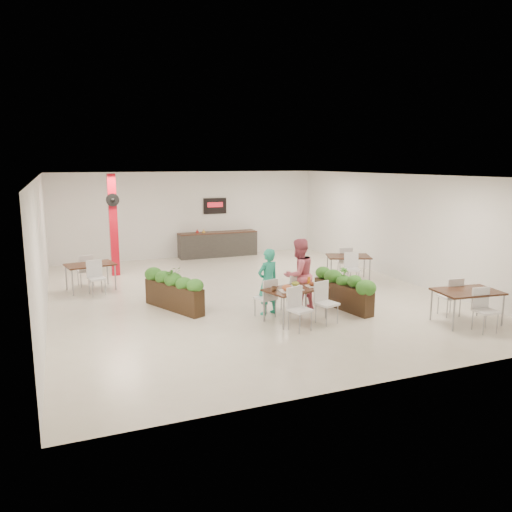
{
  "coord_description": "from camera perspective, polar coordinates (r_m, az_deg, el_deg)",
  "views": [
    {
      "loc": [
        -4.61,
        -12.3,
        3.54
      ],
      "look_at": [
        0.2,
        -0.27,
        1.1
      ],
      "focal_mm": 35.0,
      "sensor_mm": 36.0,
      "label": 1
    }
  ],
  "objects": [
    {
      "name": "ground",
      "position": [
        13.6,
        -1.2,
        -4.42
      ],
      "size": [
        12.0,
        12.0,
        0.0
      ],
      "primitive_type": "plane",
      "color": "beige",
      "rests_on": "ground"
    },
    {
      "name": "room_shell",
      "position": [
        13.22,
        -1.23,
        4.01
      ],
      "size": [
        10.1,
        12.1,
        3.22
      ],
      "color": "white",
      "rests_on": "ground"
    },
    {
      "name": "red_column",
      "position": [
        16.28,
        -16.0,
        3.56
      ],
      "size": [
        0.4,
        0.41,
        3.2
      ],
      "color": "red",
      "rests_on": "ground"
    },
    {
      "name": "service_counter",
      "position": [
        19.05,
        -4.39,
        1.43
      ],
      "size": [
        3.0,
        0.64,
        2.2
      ],
      "color": "#2C2927",
      "rests_on": "ground"
    },
    {
      "name": "main_table",
      "position": [
        11.31,
        4.52,
        -4.24
      ],
      "size": [
        1.61,
        1.89,
        0.92
      ],
      "rotation": [
        0.0,
        0.0,
        0.27
      ],
      "color": "black",
      "rests_on": "ground"
    },
    {
      "name": "diner_man",
      "position": [
        11.69,
        1.38,
        -2.95
      ],
      "size": [
        0.65,
        0.52,
        1.57
      ],
      "primitive_type": "imported",
      "rotation": [
        0.0,
        0.0,
        3.41
      ],
      "color": "teal",
      "rests_on": "ground"
    },
    {
      "name": "diner_woman",
      "position": [
        12.0,
        4.9,
        -2.17
      ],
      "size": [
        1.0,
        0.87,
        1.76
      ],
      "primitive_type": "imported",
      "rotation": [
        0.0,
        0.0,
        3.41
      ],
      "color": "#DB6177",
      "rests_on": "ground"
    },
    {
      "name": "planter_left",
      "position": [
        12.27,
        -9.4,
        -3.72
      ],
      "size": [
        1.1,
        1.9,
        1.07
      ],
      "rotation": [
        0.0,
        0.0,
        2.0
      ],
      "color": "black",
      "rests_on": "ground"
    },
    {
      "name": "planter_right",
      "position": [
        12.41,
        9.93,
        -3.68
      ],
      "size": [
        0.67,
        1.93,
        1.02
      ],
      "rotation": [
        0.0,
        0.0,
        1.75
      ],
      "color": "black",
      "rests_on": "ground"
    },
    {
      "name": "side_table_a",
      "position": [
        14.68,
        -18.42,
        -1.29
      ],
      "size": [
        1.42,
        1.67,
        0.92
      ],
      "rotation": [
        0.0,
        0.0,
        0.2
      ],
      "color": "black",
      "rests_on": "ground"
    },
    {
      "name": "side_table_b",
      "position": [
        15.4,
        10.51,
        -0.38
      ],
      "size": [
        1.49,
        1.66,
        0.92
      ],
      "rotation": [
        0.0,
        0.0,
        -0.37
      ],
      "color": "black",
      "rests_on": "ground"
    },
    {
      "name": "side_table_c",
      "position": [
        12.02,
        23.01,
        -4.17
      ],
      "size": [
        1.46,
        1.66,
        0.92
      ],
      "rotation": [
        0.0,
        0.0,
        -0.11
      ],
      "color": "black",
      "rests_on": "ground"
    }
  ]
}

